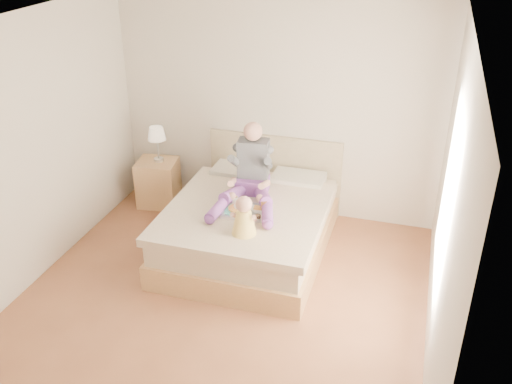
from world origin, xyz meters
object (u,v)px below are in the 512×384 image
(tray, at_px, (246,210))
(adult, at_px, (250,176))
(nightstand, at_px, (158,183))
(baby, at_px, (244,218))
(bed, at_px, (252,223))

(tray, bearing_deg, adult, 93.86)
(nightstand, distance_m, baby, 2.15)
(bed, distance_m, baby, 0.84)
(nightstand, bearing_deg, tray, -40.37)
(adult, bearing_deg, bed, -73.13)
(adult, height_order, baby, adult)
(nightstand, relative_size, baby, 1.47)
(bed, xyz_separation_m, tray, (0.02, -0.28, 0.32))
(bed, xyz_separation_m, nightstand, (-1.48, 0.65, -0.01))
(adult, height_order, tray, adult)
(bed, relative_size, tray, 4.38)
(tray, bearing_deg, nightstand, 142.88)
(adult, bearing_deg, nightstand, 151.75)
(bed, bearing_deg, tray, -85.70)
(adult, relative_size, baby, 2.57)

